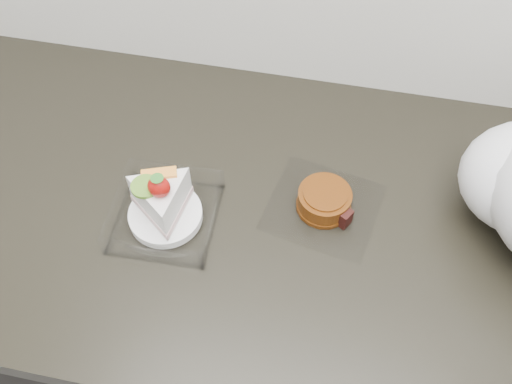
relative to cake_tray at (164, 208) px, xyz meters
name	(u,v)px	position (x,y,z in m)	size (l,w,h in m)	color
counter	(301,327)	(0.24, 0.05, -0.48)	(2.04, 0.64, 0.90)	black
cake_tray	(164,208)	(0.00, 0.00, 0.00)	(0.16, 0.16, 0.12)	white
mooncake_wrap	(325,202)	(0.24, 0.07, -0.02)	(0.20, 0.19, 0.04)	white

